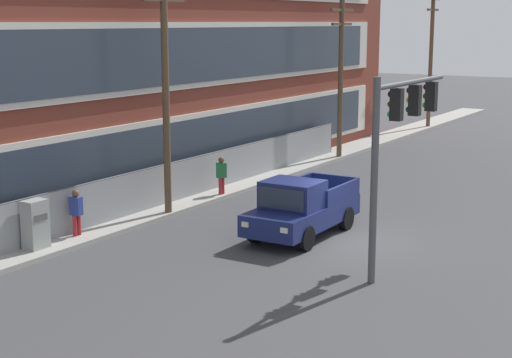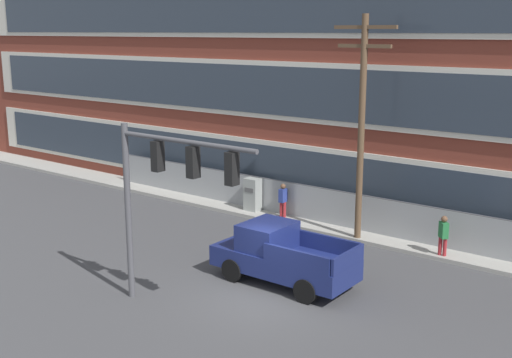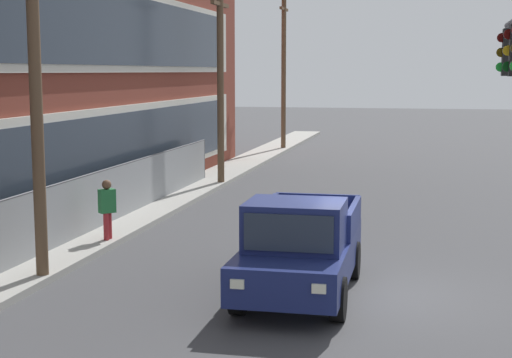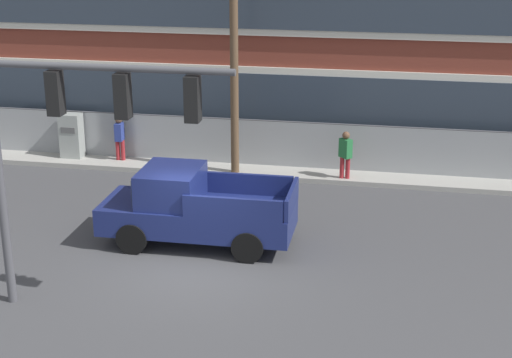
{
  "view_description": "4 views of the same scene",
  "coord_description": "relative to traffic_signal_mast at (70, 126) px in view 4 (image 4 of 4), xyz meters",
  "views": [
    {
      "loc": [
        -22.6,
        -10.46,
        7.03
      ],
      "look_at": [
        -2.86,
        1.75,
        2.35
      ],
      "focal_mm": 55.0,
      "sensor_mm": 36.0,
      "label": 1
    },
    {
      "loc": [
        11.49,
        -15.13,
        8.35
      ],
      "look_at": [
        -1.92,
        2.1,
        3.29
      ],
      "focal_mm": 45.0,
      "sensor_mm": 36.0,
      "label": 2
    },
    {
      "loc": [
        -15.21,
        -0.91,
        4.41
      ],
      "look_at": [
        2.55,
        3.06,
        1.9
      ],
      "focal_mm": 55.0,
      "sensor_mm": 36.0,
      "label": 3
    },
    {
      "loc": [
        4.75,
        -16.66,
        8.19
      ],
      "look_at": [
        1.14,
        2.05,
        1.68
      ],
      "focal_mm": 55.0,
      "sensor_mm": 36.0,
      "label": 4
    }
  ],
  "objects": [
    {
      "name": "ground_plane",
      "position": [
        1.82,
        2.37,
        -4.1
      ],
      "size": [
        160.0,
        160.0,
        0.0
      ],
      "primitive_type": "plane",
      "color": "#424244"
    },
    {
      "name": "sidewalk_building_side",
      "position": [
        1.82,
        10.05,
        -4.02
      ],
      "size": [
        80.0,
        1.84,
        0.16
      ],
      "primitive_type": "cube",
      "color": "#9E9B93",
      "rests_on": "ground"
    },
    {
      "name": "chain_link_fence",
      "position": [
        1.53,
        10.28,
        -3.23
      ],
      "size": [
        30.11,
        0.06,
        1.71
      ],
      "color": "gray",
      "rests_on": "ground"
    },
    {
      "name": "traffic_signal_mast",
      "position": [
        0.0,
        0.0,
        0.0
      ],
      "size": [
        5.21,
        0.43,
        5.62
      ],
      "color": "#4C4C51",
      "rests_on": "ground"
    },
    {
      "name": "pickup_truck_navy",
      "position": [
        1.43,
        3.89,
        -3.16
      ],
      "size": [
        5.02,
        2.11,
        2.0
      ],
      "color": "navy",
      "rests_on": "ground"
    },
    {
      "name": "utility_pole_near_corner",
      "position": [
        1.32,
        9.36,
        0.89
      ],
      "size": [
        2.64,
        0.26,
        8.98
      ],
      "color": "brown",
      "rests_on": "ground"
    },
    {
      "name": "electrical_cabinet",
      "position": [
        -4.54,
        9.92,
        -3.26
      ],
      "size": [
        0.72,
        0.54,
        1.68
      ],
      "color": "#939993",
      "rests_on": "ground"
    },
    {
      "name": "pedestrian_near_cabinet",
      "position": [
        -2.8,
        9.91,
        -3.13
      ],
      "size": [
        0.32,
        0.41,
        1.69
      ],
      "color": "maroon",
      "rests_on": "ground"
    },
    {
      "name": "pedestrian_by_fence",
      "position": [
        4.87,
        9.41,
        -3.13
      ],
      "size": [
        0.45,
        0.45,
        1.69
      ],
      "color": "maroon",
      "rests_on": "ground"
    }
  ]
}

